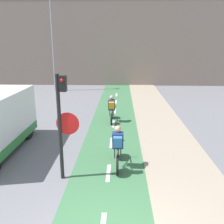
{
  "coord_description": "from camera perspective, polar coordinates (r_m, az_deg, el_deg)",
  "views": [
    {
      "loc": [
        0.38,
        -4.12,
        3.98
      ],
      "look_at": [
        0.0,
        6.01,
        1.2
      ],
      "focal_mm": 40.0,
      "sensor_mm": 36.0,
      "label": 1
    }
  ],
  "objects": [
    {
      "name": "traffic_light_pole",
      "position": [
        7.28,
        -11.34,
        -0.98
      ],
      "size": [
        0.67,
        0.25,
        3.19
      ],
      "color": "black",
      "rests_on": "ground_plane"
    },
    {
      "name": "building_row_background",
      "position": [
        26.97,
        1.41,
        16.42
      ],
      "size": [
        60.0,
        5.2,
        8.94
      ],
      "color": "slate",
      "rests_on": "ground_plane"
    },
    {
      "name": "cyclist_far",
      "position": [
        12.97,
        -0.06,
        0.66
      ],
      "size": [
        0.46,
        1.7,
        1.41
      ],
      "color": "black",
      "rests_on": "ground_plane"
    },
    {
      "name": "cyclist_near",
      "position": [
        8.25,
        1.33,
        -8.09
      ],
      "size": [
        0.46,
        1.75,
        1.44
      ],
      "color": "black",
      "rests_on": "ground_plane"
    },
    {
      "name": "street_lamp_far",
      "position": [
        22.17,
        -13.49,
        16.65
      ],
      "size": [
        0.36,
        0.36,
        7.71
      ],
      "color": "gray",
      "rests_on": "ground_plane"
    }
  ]
}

